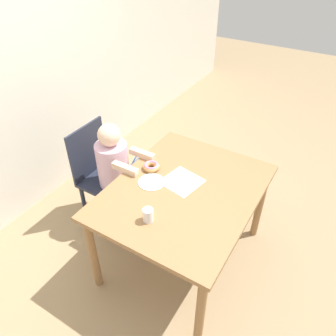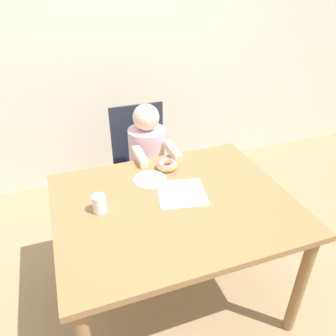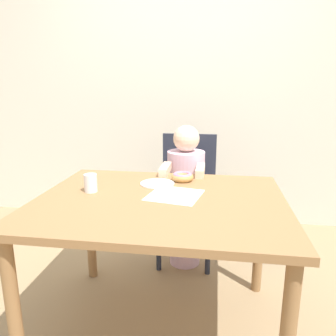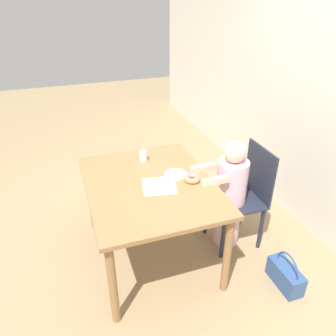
{
  "view_description": "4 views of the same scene",
  "coord_description": "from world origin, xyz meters",
  "px_view_note": "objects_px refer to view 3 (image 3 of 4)",
  "views": [
    {
      "loc": [
        -1.55,
        -0.8,
        2.28
      ],
      "look_at": [
        0.02,
        0.15,
        0.87
      ],
      "focal_mm": 35.0,
      "sensor_mm": 36.0,
      "label": 1
    },
    {
      "loc": [
        -0.49,
        -1.28,
        1.8
      ],
      "look_at": [
        0.02,
        0.15,
        0.87
      ],
      "focal_mm": 35.0,
      "sensor_mm": 36.0,
      "label": 2
    },
    {
      "loc": [
        0.27,
        -1.51,
        1.3
      ],
      "look_at": [
        0.02,
        0.15,
        0.87
      ],
      "focal_mm": 35.0,
      "sensor_mm": 36.0,
      "label": 3
    },
    {
      "loc": [
        2.12,
        -0.57,
        2.13
      ],
      "look_at": [
        0.02,
        0.15,
        0.87
      ],
      "focal_mm": 35.0,
      "sensor_mm": 36.0,
      "label": 4
    }
  ],
  "objects_px": {
    "child_figure": "(185,197)",
    "cup": "(91,183)",
    "chair": "(187,196)",
    "donut": "(182,176)",
    "handbag": "(266,243)"
  },
  "relations": [
    {
      "from": "child_figure",
      "to": "cup",
      "type": "xyz_separation_m",
      "value": [
        -0.44,
        -0.65,
        0.28
      ]
    },
    {
      "from": "chair",
      "to": "donut",
      "type": "height_order",
      "value": "chair"
    },
    {
      "from": "child_figure",
      "to": "handbag",
      "type": "xyz_separation_m",
      "value": [
        0.61,
        0.21,
        -0.42
      ]
    },
    {
      "from": "handbag",
      "to": "cup",
      "type": "height_order",
      "value": "cup"
    },
    {
      "from": "donut",
      "to": "handbag",
      "type": "bearing_deg",
      "value": 44.14
    },
    {
      "from": "handbag",
      "to": "donut",
      "type": "bearing_deg",
      "value": -135.86
    },
    {
      "from": "child_figure",
      "to": "cup",
      "type": "height_order",
      "value": "child_figure"
    },
    {
      "from": "chair",
      "to": "cup",
      "type": "relative_size",
      "value": 9.86
    },
    {
      "from": "handbag",
      "to": "chair",
      "type": "bearing_deg",
      "value": -172.68
    },
    {
      "from": "child_figure",
      "to": "cup",
      "type": "relative_size",
      "value": 10.89
    },
    {
      "from": "chair",
      "to": "handbag",
      "type": "relative_size",
      "value": 2.87
    },
    {
      "from": "chair",
      "to": "cup",
      "type": "height_order",
      "value": "chair"
    },
    {
      "from": "handbag",
      "to": "cup",
      "type": "bearing_deg",
      "value": -140.82
    },
    {
      "from": "child_figure",
      "to": "donut",
      "type": "height_order",
      "value": "child_figure"
    },
    {
      "from": "chair",
      "to": "donut",
      "type": "distance_m",
      "value": 0.58
    }
  ]
}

